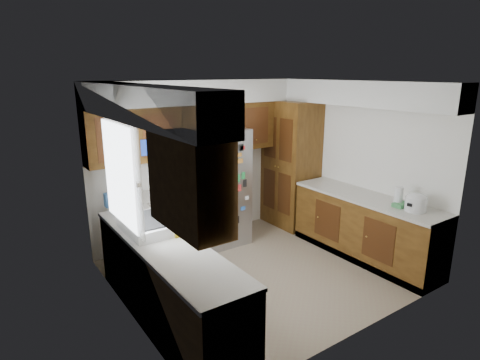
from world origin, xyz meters
The scene contains 12 objects.
floor centered at (0.00, 0.00, 0.00)m, with size 3.60×3.60×0.00m, color gray.
room_shell centered at (-0.11, 0.36, 1.82)m, with size 3.64×3.24×2.52m.
left_counter_run centered at (-1.36, 0.03, 0.43)m, with size 1.36×3.20×0.92m.
right_counter_run centered at (1.50, -0.47, 0.42)m, with size 0.63×2.25×0.92m.
pantry centered at (1.50, 1.15, 1.07)m, with size 0.60×0.90×2.15m, color #42270C.
fridge centered at (0.00, 1.20, 0.90)m, with size 0.90×0.79×1.80m.
bridge_cabinet centered at (0.00, 1.43, 1.98)m, with size 0.96×0.34×0.35m, color #42270C.
fridge_top_items centered at (0.01, 1.40, 2.27)m, with size 0.82×0.37×0.25m.
sink_assembly centered at (-1.50, 0.10, 0.99)m, with size 0.52×0.72×0.37m.
left_counter_clutter centered at (-1.48, 0.85, 1.05)m, with size 0.36×0.86×0.38m.
rice_cooker centered at (1.50, -1.20, 1.04)m, with size 0.27×0.26×0.23m.
paper_towel centered at (1.51, -0.94, 1.04)m, with size 0.11×0.11×0.25m, color white.
Camera 1 is at (-3.03, -3.87, 2.63)m, focal length 30.00 mm.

